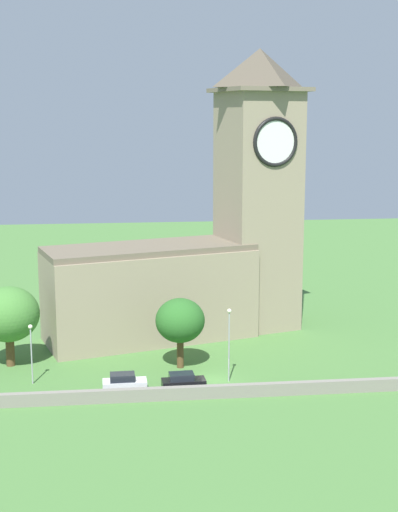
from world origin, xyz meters
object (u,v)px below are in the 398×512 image
at_px(church, 204,241).
at_px(tree_churchyard, 8,314).
at_px(streetlamp_west_end, 31,344).
at_px(streetlamp_west_mid, 229,334).
at_px(tree_riverside_west, 180,321).
at_px(car_white, 124,383).
at_px(car_black, 183,382).

height_order(church, tree_churchyard, church).
height_order(streetlamp_west_end, streetlamp_west_mid, streetlamp_west_mid).
relative_size(tree_churchyard, tree_riverside_west, 1.15).
bearing_deg(car_white, tree_riverside_west, 47.39).
relative_size(car_black, streetlamp_west_mid, 0.57).
bearing_deg(tree_riverside_west, streetlamp_west_mid, -47.04).
bearing_deg(tree_churchyard, streetlamp_west_mid, -18.33).
xyz_separation_m(church, streetlamp_west_end, (-19.36, -16.33, -7.35)).
distance_m(church, tree_riverside_west, 15.13).
relative_size(car_black, tree_churchyard, 0.50).
xyz_separation_m(streetlamp_west_mid, tree_churchyard, (-22.71, 7.52, 0.68)).
bearing_deg(tree_riverside_west, church, 72.56).
height_order(streetlamp_west_end, tree_riverside_west, tree_riverside_west).
bearing_deg(church, streetlamp_west_end, -139.86).
distance_m(church, car_black, 22.99).
bearing_deg(tree_churchyard, tree_riverside_west, -8.37).
bearing_deg(car_white, church, 62.63).
xyz_separation_m(streetlamp_west_mid, tree_riverside_west, (-4.51, 4.85, 0.14)).
xyz_separation_m(car_black, tree_churchyard, (-17.86, 9.46, 4.82)).
distance_m(car_black, tree_riverside_west, 8.03).
height_order(church, tree_riverside_west, church).
distance_m(car_white, streetlamp_west_end, 10.28).
relative_size(streetlamp_west_end, tree_riverside_west, 0.82).
distance_m(car_white, tree_riverside_west, 9.94).
distance_m(car_black, streetlamp_west_end, 15.68).
distance_m(church, tree_churchyard, 25.30).
bearing_deg(streetlamp_west_mid, church, 91.28).
xyz_separation_m(car_white, car_black, (5.76, -0.15, -0.07)).
bearing_deg(church, car_white, -117.37).
bearing_deg(car_black, tree_churchyard, 152.09).
bearing_deg(tree_riverside_west, car_black, -92.82).
height_order(car_white, car_black, car_white).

